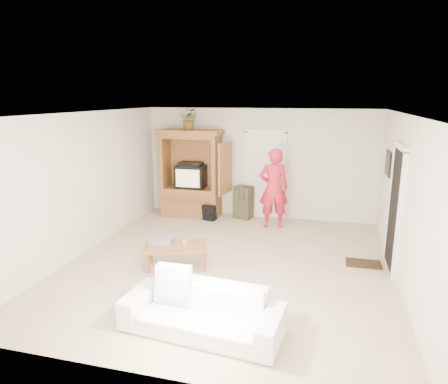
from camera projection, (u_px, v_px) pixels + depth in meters
The scene contains 19 objects.
floor at pixel (228, 264), 7.01m from camera, with size 6.00×6.00×0.00m, color tan.
ceiling at pixel (229, 114), 6.40m from camera, with size 6.00×6.00×0.00m, color white.
wall_back at pixel (259, 164), 9.52m from camera, with size 5.50×5.50×0.00m, color silver.
wall_front at pixel (154, 262), 3.88m from camera, with size 5.50×5.50×0.00m, color silver.
wall_left at pixel (84, 183), 7.38m from camera, with size 6.00×6.00×0.00m, color silver.
wall_right at pixel (405, 203), 6.03m from camera, with size 6.00×6.00×0.00m, color silver.
armoire at pixel (192, 179), 9.68m from camera, with size 1.82×1.14×2.10m.
door_back at pixel (265, 176), 9.52m from camera, with size 0.85×0.05×2.04m, color white.
doorway_right at pixel (395, 210), 6.66m from camera, with size 0.05×0.90×2.04m, color black.
framed_picture at pixel (388, 163), 7.75m from camera, with size 0.03×0.60×0.48m, color black.
doormat at pixel (363, 264), 7.01m from camera, with size 0.60×0.40×0.02m, color #382316.
plant at pixel (189, 119), 9.32m from camera, with size 0.45×0.39×0.50m, color #4C7238.
man at pixel (274, 188), 8.80m from camera, with size 0.65×0.43×1.78m, color red.
sofa at pixel (202, 310), 4.94m from camera, with size 2.00×0.78×0.58m, color white.
coffee_table at pixel (176, 248), 6.83m from camera, with size 1.19×0.89×0.39m.
towel at pixel (161, 241), 6.88m from camera, with size 0.38×0.28×0.08m, color #D84851.
candle at pixel (185, 242), 6.82m from camera, with size 0.08×0.08×0.10m, color tan.
backpack_black at pixel (209, 213), 9.43m from camera, with size 0.30×0.18×0.37m, color black, non-canonical shape.
backpack_olive at pixel (243, 202), 9.57m from camera, with size 0.41×0.30×0.78m, color #47442B, non-canonical shape.
Camera 1 is at (1.57, -6.32, 2.88)m, focal length 32.00 mm.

